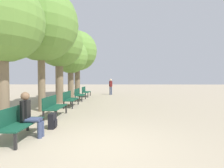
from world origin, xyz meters
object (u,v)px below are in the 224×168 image
(tree_row_0, at_px, (2,21))
(tree_row_3, at_px, (71,57))
(bench_row_4, at_px, (85,91))
(tree_row_4, at_px, (77,51))
(bench_row_0, at_px, (18,121))
(tree_row_2, at_px, (59,44))
(bench_row_1, at_px, (53,105))
(pedestrian_near, at_px, (111,86))
(bench_row_3, at_px, (79,94))
(bench_row_2, at_px, (70,98))
(tree_row_1, at_px, (41,24))
(backpack, at_px, (53,121))
(person_seated, at_px, (29,113))

(tree_row_0, relative_size, tree_row_3, 1.00)
(bench_row_4, relative_size, tree_row_0, 0.32)
(tree_row_0, distance_m, tree_row_4, 11.16)
(tree_row_0, xyz_separation_m, tree_row_4, (-0.00, 11.13, 0.75))
(bench_row_0, height_order, bench_row_4, same)
(bench_row_0, bearing_deg, tree_row_2, 98.63)
(bench_row_1, distance_m, tree_row_0, 3.57)
(bench_row_1, distance_m, pedestrian_near, 9.96)
(pedestrian_near, bearing_deg, bench_row_3, -116.69)
(tree_row_0, height_order, tree_row_2, tree_row_2)
(bench_row_3, height_order, tree_row_3, tree_row_3)
(bench_row_3, distance_m, pedestrian_near, 4.90)
(tree_row_0, bearing_deg, pedestrian_near, 74.32)
(bench_row_2, xyz_separation_m, tree_row_4, (-1.01, 6.75, 3.71))
(tree_row_3, bearing_deg, tree_row_0, -90.00)
(bench_row_4, relative_size, tree_row_1, 0.25)
(bench_row_4, xyz_separation_m, tree_row_2, (-1.01, -4.00, 3.35))
(tree_row_2, distance_m, backpack, 6.92)
(tree_row_2, height_order, backpack, tree_row_2)
(bench_row_3, xyz_separation_m, tree_row_3, (-1.01, 1.59, 2.89))
(bench_row_2, bearing_deg, tree_row_3, 103.38)
(tree_row_1, bearing_deg, tree_row_2, 90.00)
(bench_row_0, xyz_separation_m, tree_row_1, (-1.01, 3.92, 3.78))
(person_seated, bearing_deg, bench_row_3, 91.77)
(bench_row_3, bearing_deg, backpack, -85.34)
(tree_row_1, height_order, person_seated, tree_row_1)
(tree_row_3, bearing_deg, bench_row_3, -57.49)
(tree_row_2, bearing_deg, bench_row_0, -81.37)
(bench_row_1, xyz_separation_m, bench_row_2, (0.00, 2.67, 0.00))
(bench_row_1, height_order, bench_row_3, same)
(pedestrian_near, bearing_deg, tree_row_0, -105.68)
(person_seated, bearing_deg, tree_row_0, 146.51)
(tree_row_4, xyz_separation_m, backpack, (1.59, -11.11, -3.96))
(bench_row_2, relative_size, tree_row_1, 0.25)
(bench_row_4, height_order, pedestrian_near, pedestrian_near)
(bench_row_0, distance_m, backpack, 1.15)
(tree_row_1, bearing_deg, tree_row_3, 90.00)
(bench_row_2, relative_size, tree_row_3, 0.32)
(bench_row_2, relative_size, tree_row_4, 0.25)
(tree_row_1, bearing_deg, tree_row_0, -90.00)
(bench_row_0, relative_size, tree_row_3, 0.32)
(tree_row_4, bearing_deg, pedestrian_near, 5.15)
(tree_row_3, bearing_deg, pedestrian_near, 40.90)
(bench_row_1, height_order, tree_row_2, tree_row_2)
(bench_row_3, relative_size, pedestrian_near, 0.99)
(tree_row_3, distance_m, backpack, 9.31)
(bench_row_3, bearing_deg, tree_row_4, 103.94)
(bench_row_0, distance_m, tree_row_2, 7.53)
(tree_row_2, height_order, pedestrian_near, tree_row_2)
(tree_row_1, bearing_deg, backpack, -61.70)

